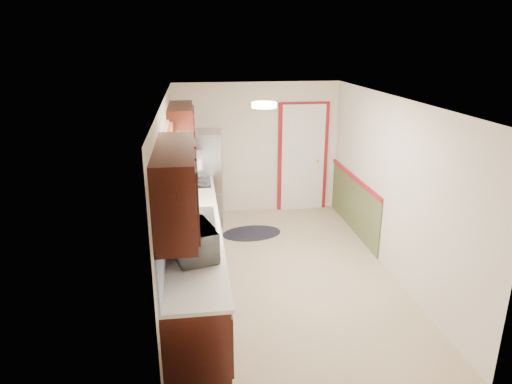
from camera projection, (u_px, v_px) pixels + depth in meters
name	position (u px, v px, depth m)	size (l,w,h in m)	color
room_shell	(284.00, 191.00, 6.02)	(3.20, 5.20, 2.52)	tan
kitchen_run	(191.00, 232.00, 5.71)	(0.63, 4.00, 2.20)	#33100B
back_wall_trim	(313.00, 167.00, 8.33)	(1.12, 2.30, 2.08)	maroon
ceiling_fixture	(264.00, 105.00, 5.43)	(0.30, 0.30, 0.06)	#FFD88C
microwave	(193.00, 238.00, 4.72)	(0.60, 0.33, 0.41)	white
refrigerator	(203.00, 178.00, 7.94)	(0.73, 0.71, 1.63)	#B7B7BC
rug	(252.00, 233.00, 7.68)	(0.99, 0.64, 0.01)	black
cooktop	(193.00, 182.00, 7.26)	(0.55, 0.66, 0.02)	black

